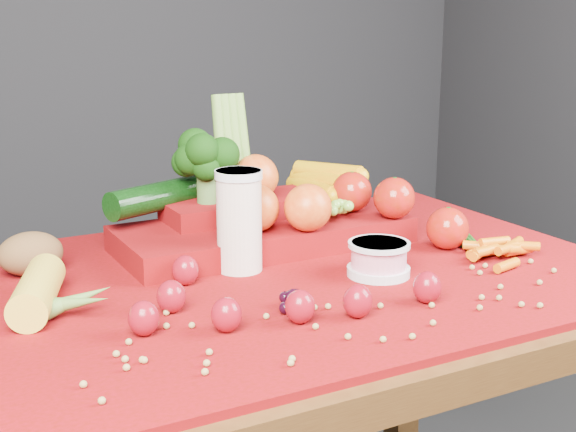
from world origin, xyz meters
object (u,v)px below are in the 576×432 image
table (294,332)px  produce_mound (273,211)px  milk_glass (239,217)px  yogurt_bowl (379,258)px

table → produce_mound: bearing=74.9°
milk_glass → yogurt_bowl: 0.23m
table → produce_mound: 0.23m
yogurt_bowl → produce_mound: (-0.07, 0.24, 0.03)m
yogurt_bowl → milk_glass: bearing=144.9°
yogurt_bowl → produce_mound: produce_mound is taller
table → milk_glass: 0.22m
milk_glass → yogurt_bowl: size_ratio=1.64×
table → milk_glass: bearing=148.4°
milk_glass → yogurt_bowl: (0.18, -0.13, -0.06)m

